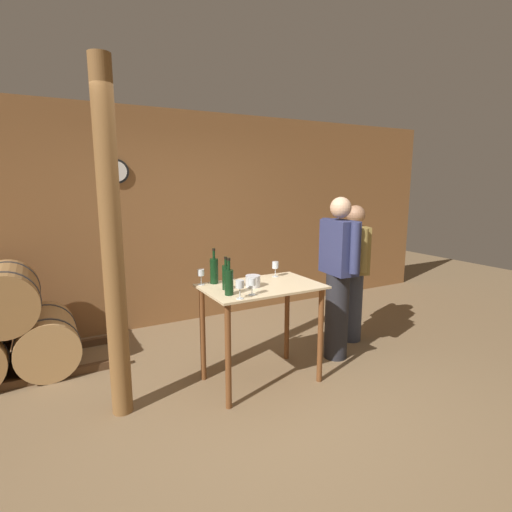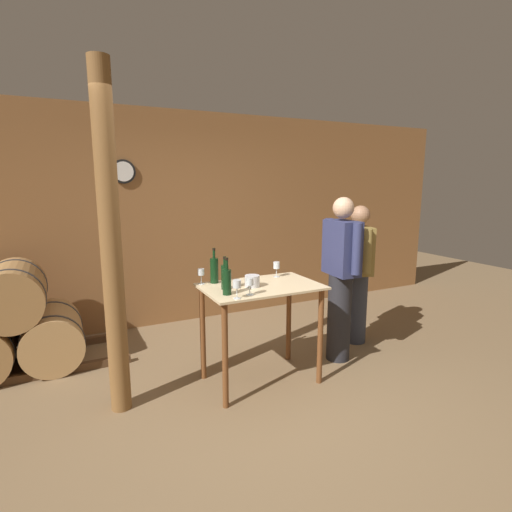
{
  "view_description": "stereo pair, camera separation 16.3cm",
  "coord_description": "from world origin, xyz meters",
  "px_view_note": "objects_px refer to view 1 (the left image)",
  "views": [
    {
      "loc": [
        -1.62,
        -2.51,
        1.83
      ],
      "look_at": [
        0.09,
        0.59,
        1.17
      ],
      "focal_mm": 28.0,
      "sensor_mm": 36.0,
      "label": 1
    },
    {
      "loc": [
        -1.48,
        -2.59,
        1.83
      ],
      "look_at": [
        0.09,
        0.59,
        1.17
      ],
      "focal_mm": 28.0,
      "sensor_mm": 36.0,
      "label": 2
    }
  ],
  "objects_px": {
    "wine_bottle_center": "(226,276)",
    "ice_bucket": "(253,281)",
    "wine_glass_far_side": "(275,266)",
    "wine_glass_near_right": "(252,283)",
    "wine_bottle_left": "(214,270)",
    "wooden_post": "(112,247)",
    "wine_glass_near_center": "(240,285)",
    "wine_bottle_far_left": "(229,281)",
    "wine_glass_near_left": "(201,273)",
    "person_visitor_with_scarf": "(353,271)",
    "person_host": "(338,275)"
  },
  "relations": [
    {
      "from": "wine_bottle_center",
      "to": "ice_bucket",
      "type": "bearing_deg",
      "value": -7.94
    },
    {
      "from": "wine_glass_far_side",
      "to": "wine_glass_near_right",
      "type": "bearing_deg",
      "value": -137.88
    },
    {
      "from": "wine_bottle_left",
      "to": "ice_bucket",
      "type": "bearing_deg",
      "value": -47.94
    },
    {
      "from": "wine_bottle_left",
      "to": "wooden_post",
      "type": "bearing_deg",
      "value": -169.13
    },
    {
      "from": "wine_glass_near_center",
      "to": "ice_bucket",
      "type": "distance_m",
      "value": 0.38
    },
    {
      "from": "wine_bottle_far_left",
      "to": "wine_glass_near_left",
      "type": "bearing_deg",
      "value": 101.05
    },
    {
      "from": "wine_bottle_far_left",
      "to": "person_visitor_with_scarf",
      "type": "height_order",
      "value": "person_visitor_with_scarf"
    },
    {
      "from": "person_visitor_with_scarf",
      "to": "wine_glass_near_right",
      "type": "bearing_deg",
      "value": -160.43
    },
    {
      "from": "wine_bottle_left",
      "to": "person_host",
      "type": "height_order",
      "value": "person_host"
    },
    {
      "from": "wine_bottle_center",
      "to": "wine_glass_near_right",
      "type": "distance_m",
      "value": 0.28
    },
    {
      "from": "wine_glass_far_side",
      "to": "person_host",
      "type": "height_order",
      "value": "person_host"
    },
    {
      "from": "wine_bottle_left",
      "to": "ice_bucket",
      "type": "distance_m",
      "value": 0.38
    },
    {
      "from": "wine_glass_far_side",
      "to": "wine_bottle_far_left",
      "type": "bearing_deg",
      "value": -151.46
    },
    {
      "from": "wine_bottle_far_left",
      "to": "person_host",
      "type": "height_order",
      "value": "person_host"
    },
    {
      "from": "wine_bottle_center",
      "to": "wine_bottle_far_left",
      "type": "bearing_deg",
      "value": -106.28
    },
    {
      "from": "wooden_post",
      "to": "person_host",
      "type": "xyz_separation_m",
      "value": [
        2.17,
        -0.04,
        -0.46
      ]
    },
    {
      "from": "person_visitor_with_scarf",
      "to": "wooden_post",
      "type": "bearing_deg",
      "value": -174.54
    },
    {
      "from": "wooden_post",
      "to": "person_visitor_with_scarf",
      "type": "xyz_separation_m",
      "value": [
        2.64,
        0.25,
        -0.52
      ]
    },
    {
      "from": "wine_bottle_left",
      "to": "wine_glass_near_right",
      "type": "relative_size",
      "value": 2.27
    },
    {
      "from": "wine_glass_near_left",
      "to": "person_host",
      "type": "bearing_deg",
      "value": -8.99
    },
    {
      "from": "wooden_post",
      "to": "wine_bottle_far_left",
      "type": "distance_m",
      "value": 0.94
    },
    {
      "from": "wine_bottle_far_left",
      "to": "wine_glass_far_side",
      "type": "xyz_separation_m",
      "value": [
        0.67,
        0.36,
        -0.01
      ]
    },
    {
      "from": "wine_bottle_center",
      "to": "person_visitor_with_scarf",
      "type": "relative_size",
      "value": 0.18
    },
    {
      "from": "wooden_post",
      "to": "wine_glass_far_side",
      "type": "bearing_deg",
      "value": 4.88
    },
    {
      "from": "wine_glass_near_right",
      "to": "wine_bottle_left",
      "type": "bearing_deg",
      "value": 103.88
    },
    {
      "from": "wine_bottle_center",
      "to": "person_host",
      "type": "distance_m",
      "value": 1.28
    },
    {
      "from": "wine_bottle_center",
      "to": "wine_glass_far_side",
      "type": "relative_size",
      "value": 1.93
    },
    {
      "from": "wooden_post",
      "to": "person_host",
      "type": "bearing_deg",
      "value": -0.96
    },
    {
      "from": "person_host",
      "to": "person_visitor_with_scarf",
      "type": "distance_m",
      "value": 0.55
    },
    {
      "from": "wine_bottle_left",
      "to": "wine_glass_near_left",
      "type": "relative_size",
      "value": 2.29
    },
    {
      "from": "ice_bucket",
      "to": "wine_bottle_left",
      "type": "bearing_deg",
      "value": 132.06
    },
    {
      "from": "wine_bottle_center",
      "to": "wine_glass_near_right",
      "type": "bearing_deg",
      "value": -65.59
    },
    {
      "from": "wine_glass_near_left",
      "to": "ice_bucket",
      "type": "distance_m",
      "value": 0.47
    },
    {
      "from": "wooden_post",
      "to": "wine_glass_near_center",
      "type": "xyz_separation_m",
      "value": [
        0.88,
        -0.38,
        -0.32
      ]
    },
    {
      "from": "wine_bottle_center",
      "to": "wine_glass_far_side",
      "type": "bearing_deg",
      "value": 17.85
    },
    {
      "from": "wine_glass_near_right",
      "to": "person_host",
      "type": "height_order",
      "value": "person_host"
    },
    {
      "from": "wine_glass_near_center",
      "to": "person_visitor_with_scarf",
      "type": "relative_size",
      "value": 0.1
    },
    {
      "from": "wine_bottle_left",
      "to": "wine_bottle_far_left",
      "type": "bearing_deg",
      "value": -95.77
    },
    {
      "from": "wine_glass_near_right",
      "to": "person_visitor_with_scarf",
      "type": "distance_m",
      "value": 1.73
    },
    {
      "from": "wine_glass_far_side",
      "to": "wine_bottle_center",
      "type": "bearing_deg",
      "value": -162.15
    },
    {
      "from": "wine_bottle_center",
      "to": "person_host",
      "type": "bearing_deg",
      "value": 1.5
    },
    {
      "from": "wine_bottle_left",
      "to": "wine_glass_near_right",
      "type": "height_order",
      "value": "wine_bottle_left"
    },
    {
      "from": "wine_bottle_far_left",
      "to": "ice_bucket",
      "type": "relative_size",
      "value": 2.36
    },
    {
      "from": "wine_bottle_left",
      "to": "wine_bottle_center",
      "type": "relative_size",
      "value": 1.13
    },
    {
      "from": "wine_bottle_center",
      "to": "person_visitor_with_scarf",
      "type": "xyz_separation_m",
      "value": [
        1.74,
        0.32,
        -0.2
      ]
    },
    {
      "from": "wine_glass_near_left",
      "to": "wine_bottle_far_left",
      "type": "bearing_deg",
      "value": -78.95
    },
    {
      "from": "wine_glass_near_center",
      "to": "ice_bucket",
      "type": "bearing_deg",
      "value": 46.11
    },
    {
      "from": "wine_glass_near_left",
      "to": "wine_glass_near_right",
      "type": "relative_size",
      "value": 0.99
    },
    {
      "from": "wine_glass_far_side",
      "to": "person_visitor_with_scarf",
      "type": "height_order",
      "value": "person_visitor_with_scarf"
    },
    {
      "from": "wine_bottle_far_left",
      "to": "wine_glass_near_left",
      "type": "distance_m",
      "value": 0.43
    }
  ]
}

